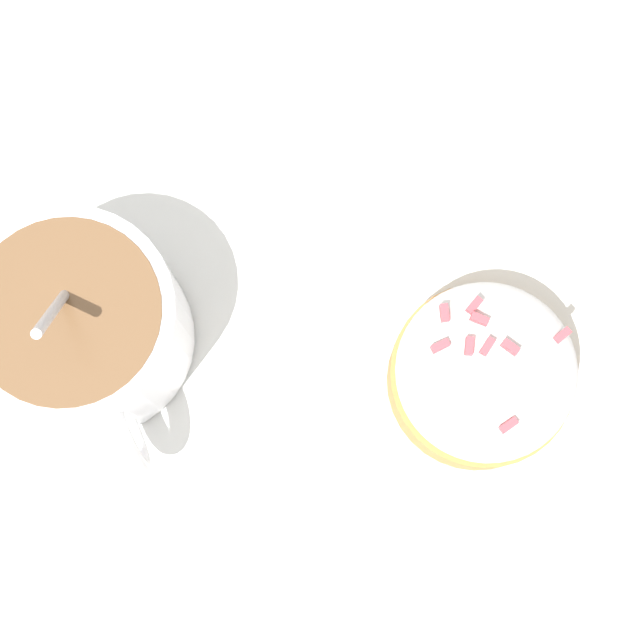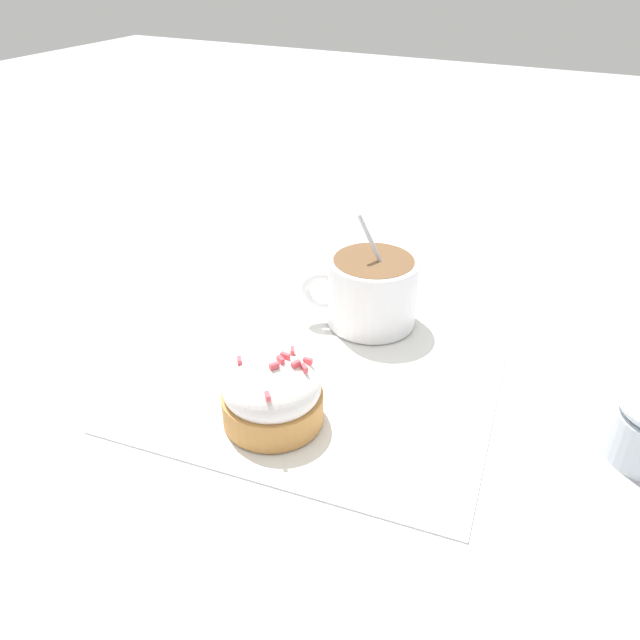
{
  "view_description": "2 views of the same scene",
  "coord_description": "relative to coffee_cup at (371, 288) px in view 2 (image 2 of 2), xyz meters",
  "views": [
    {
      "loc": [
        0.02,
        -0.07,
        0.46
      ],
      "look_at": [
        0.01,
        0.01,
        0.04
      ],
      "focal_mm": 60.0,
      "sensor_mm": 36.0,
      "label": 1
    },
    {
      "loc": [
        0.39,
        0.19,
        0.32
      ],
      "look_at": [
        -0.02,
        -0.02,
        0.04
      ],
      "focal_mm": 35.0,
      "sensor_mm": 36.0,
      "label": 2
    }
  ],
  "objects": [
    {
      "name": "paper_napkin",
      "position": [
        0.08,
        -0.0,
        -0.04
      ],
      "size": [
        0.31,
        0.32,
        0.0
      ],
      "color": "white",
      "rests_on": "ground_plane"
    },
    {
      "name": "frosted_pastry",
      "position": [
        0.16,
        -0.01,
        -0.01
      ],
      "size": [
        0.08,
        0.08,
        0.06
      ],
      "color": "#C18442",
      "rests_on": "paper_napkin"
    },
    {
      "name": "ground_plane",
      "position": [
        0.08,
        -0.0,
        -0.04
      ],
      "size": [
        3.0,
        3.0,
        0.0
      ],
      "primitive_type": "plane",
      "color": "#B2B2B7"
    },
    {
      "name": "coffee_cup",
      "position": [
        0.0,
        0.0,
        0.0
      ],
      "size": [
        0.08,
        0.1,
        0.11
      ],
      "color": "white",
      "rests_on": "paper_napkin"
    }
  ]
}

